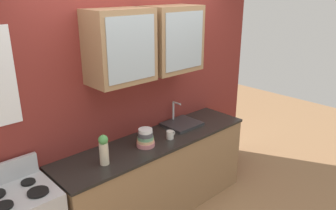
# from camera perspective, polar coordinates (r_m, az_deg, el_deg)

# --- Properties ---
(ground_plane) EXTENTS (10.00, 10.00, 0.00)m
(ground_plane) POSITION_cam_1_polar(r_m,az_deg,el_deg) (4.05, -1.83, -17.35)
(ground_plane) COLOR #936B47
(back_wall_unit) EXTENTS (3.68, 0.47, 2.86)m
(back_wall_unit) POSITION_cam_1_polar(r_m,az_deg,el_deg) (3.57, -5.25, 5.01)
(back_wall_unit) COLOR maroon
(back_wall_unit) RESTS_ON ground_plane
(counter) EXTENTS (2.29, 0.59, 0.89)m
(counter) POSITION_cam_1_polar(r_m,az_deg,el_deg) (3.79, -1.91, -11.96)
(counter) COLOR #93704C
(counter) RESTS_ON ground_plane
(sink_faucet) EXTENTS (0.40, 0.35, 0.26)m
(sink_faucet) POSITION_cam_1_polar(r_m,az_deg,el_deg) (3.94, 2.31, -3.12)
(sink_faucet) COLOR #2D2D30
(sink_faucet) RESTS_ON counter
(bowl_stack) EXTENTS (0.19, 0.19, 0.19)m
(bowl_stack) POSITION_cam_1_polar(r_m,az_deg,el_deg) (3.42, -3.83, -5.68)
(bowl_stack) COLOR #D87F84
(bowl_stack) RESTS_ON counter
(vase) EXTENTS (0.09, 0.09, 0.29)m
(vase) POSITION_cam_1_polar(r_m,az_deg,el_deg) (3.10, -10.85, -7.37)
(vase) COLOR beige
(vase) RESTS_ON counter
(cup_near_sink) EXTENTS (0.11, 0.08, 0.09)m
(cup_near_sink) POSITION_cam_1_polar(r_m,az_deg,el_deg) (3.58, 0.37, -5.06)
(cup_near_sink) COLOR silver
(cup_near_sink) RESTS_ON counter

